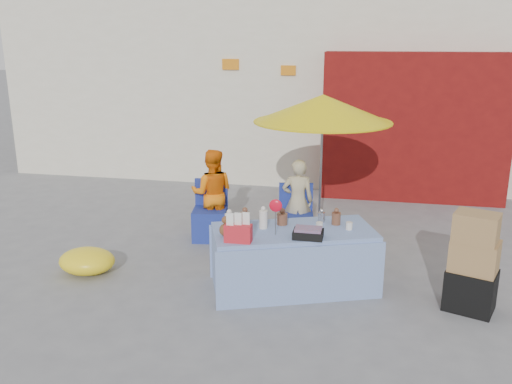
% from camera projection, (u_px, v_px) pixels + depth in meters
% --- Properties ---
extents(ground, '(80.00, 80.00, 0.00)m').
position_uv_depth(ground, '(239.00, 287.00, 6.38)').
color(ground, slate).
rests_on(ground, ground).
extents(backdrop, '(14.00, 8.00, 7.80)m').
position_uv_depth(backdrop, '(334.00, 26.00, 12.52)').
color(backdrop, silver).
rests_on(backdrop, ground).
extents(market_table, '(2.06, 1.47, 1.13)m').
position_uv_depth(market_table, '(293.00, 258.00, 6.27)').
color(market_table, '#849FD4').
rests_on(market_table, ground).
extents(chair_left, '(0.55, 0.54, 0.85)m').
position_uv_depth(chair_left, '(210.00, 222.00, 7.86)').
color(chair_left, navy).
rests_on(chair_left, ground).
extents(chair_right, '(0.55, 0.54, 0.85)m').
position_uv_depth(chair_right, '(296.00, 227.00, 7.62)').
color(chair_right, navy).
rests_on(chair_right, ground).
extents(vendor_orange, '(0.70, 0.58, 1.30)m').
position_uv_depth(vendor_orange, '(212.00, 193.00, 7.88)').
color(vendor_orange, orange).
rests_on(vendor_orange, ground).
extents(vendor_beige, '(0.48, 0.35, 1.21)m').
position_uv_depth(vendor_beige, '(298.00, 201.00, 7.65)').
color(vendor_beige, '#BFB087').
rests_on(vendor_beige, ground).
extents(umbrella, '(1.90, 1.90, 2.09)m').
position_uv_depth(umbrella, '(323.00, 109.00, 7.38)').
color(umbrella, gray).
rests_on(umbrella, ground).
extents(box_stack, '(0.60, 0.55, 1.09)m').
position_uv_depth(box_stack, '(473.00, 266.00, 5.72)').
color(box_stack, black).
rests_on(box_stack, ground).
extents(tarp_bundle, '(0.72, 0.59, 0.32)m').
position_uv_depth(tarp_bundle, '(87.00, 261.00, 6.72)').
color(tarp_bundle, yellow).
rests_on(tarp_bundle, ground).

